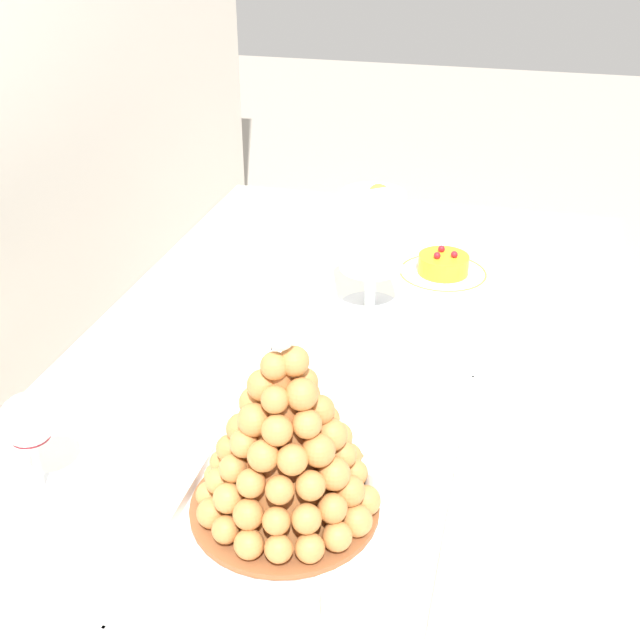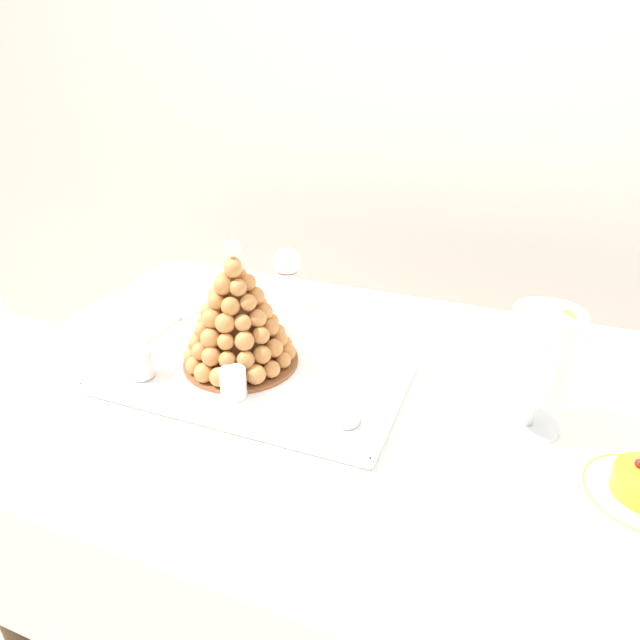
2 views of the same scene
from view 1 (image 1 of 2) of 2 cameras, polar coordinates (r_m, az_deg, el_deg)
name	(u,v)px [view 1 (image 1 of 2)]	position (r m, az deg, el deg)	size (l,w,h in m)	color
buffet_table	(342,424)	(1.34, 1.56, -7.38)	(1.65, 0.95, 0.73)	brown
serving_tray	(325,488)	(1.07, 0.36, -11.77)	(0.59, 0.34, 0.02)	white
croquembouche	(287,443)	(0.97, -2.35, -8.66)	(0.24, 0.24, 0.27)	brown
dessert_cup_left	(347,612)	(0.89, 1.89, -19.92)	(0.05, 0.05, 0.06)	silver
dessert_cup_mid_left	(380,483)	(1.04, 4.24, -11.43)	(0.05, 0.05, 0.06)	silver
dessert_cup_centre	(404,390)	(1.21, 5.95, -4.95)	(0.06, 0.06, 0.05)	silver
macaron_goblet	(372,234)	(1.44, 3.70, 6.08)	(0.11, 0.11, 0.24)	white
fruit_tart_plate	(443,268)	(1.63, 8.68, 3.64)	(0.18, 0.18, 0.06)	white
wine_glass	(28,424)	(1.08, -19.89, -6.93)	(0.07, 0.07, 0.15)	silver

